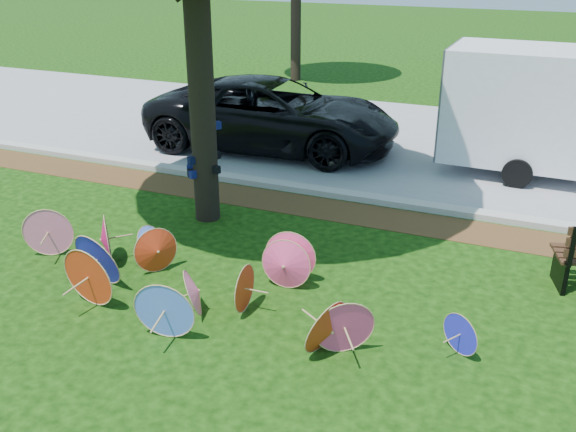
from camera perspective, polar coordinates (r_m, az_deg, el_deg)
name	(u,v)px	position (r m, az deg, el deg)	size (l,w,h in m)	color
ground	(192,331)	(8.46, -8.51, -10.08)	(90.00, 90.00, 0.00)	black
mulch_strip	(315,207)	(12.06, 2.39, 0.79)	(90.00, 1.00, 0.01)	#472D16
curb	(327,192)	(12.65, 3.50, 2.14)	(90.00, 0.30, 0.12)	#B7B5AD
street	(382,139)	(16.45, 8.35, 6.76)	(90.00, 8.00, 0.01)	gray
parasol_pile	(184,272)	(9.03, -9.19, -4.98)	(7.09, 2.21, 0.88)	red
black_van	(273,115)	(15.36, -1.33, 8.99)	(2.74, 5.94, 1.65)	black
cargo_trailer	(530,105)	(14.45, 20.73, 9.20)	(3.32, 2.10, 2.93)	white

